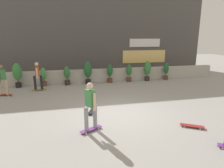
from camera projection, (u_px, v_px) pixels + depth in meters
ground_plane at (120, 113)px, 8.26m from camera, size 48.00×48.00×0.00m
planter_wall at (98, 76)px, 13.83m from camera, size 18.00×0.40×0.90m
building_backdrop at (90, 35)px, 16.96m from camera, size 20.00×2.08×6.50m
potted_plant_0 at (17, 73)px, 12.18m from camera, size 0.53×0.53×1.54m
potted_plant_1 at (43, 76)px, 12.58m from camera, size 0.36×0.36×1.19m
potted_plant_2 at (67, 75)px, 12.89m from camera, size 0.39×0.39×1.24m
potted_plant_3 at (88, 71)px, 13.14m from camera, size 0.53×0.53×1.54m
potted_plant_4 at (110, 73)px, 13.51m from camera, size 0.41×0.41×1.28m
potted_plant_5 at (129, 72)px, 13.82m from camera, size 0.38×0.38×1.23m
potted_plant_6 at (147, 69)px, 14.08m from camera, size 0.49×0.49×1.44m
potted_plant_7 at (166, 71)px, 14.44m from camera, size 0.39×0.39×1.24m
skater_by_wall_right at (38, 75)px, 11.44m from camera, size 0.81×0.56×1.70m
skater_by_wall_left at (2, 79)px, 10.41m from camera, size 0.82×0.54×1.70m
skater_foreground at (90, 105)px, 6.46m from camera, size 0.80×0.56×1.70m
skateboard_near_camera at (192, 126)px, 6.91m from camera, size 0.78×0.59×0.08m
skateboard_aside at (92, 111)px, 8.32m from camera, size 0.48×0.82×0.08m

